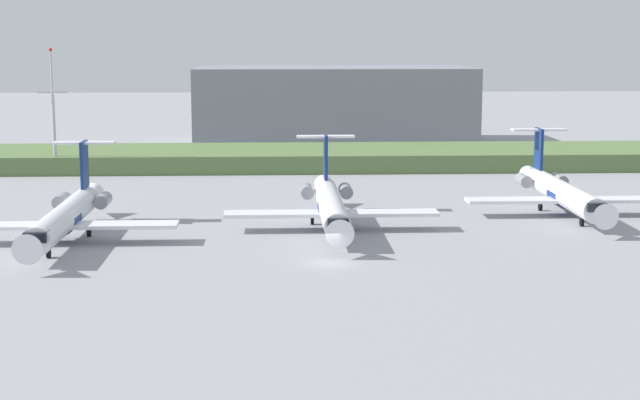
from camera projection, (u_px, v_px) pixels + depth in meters
ground_plane at (315, 207)px, 118.39m from camera, size 500.00×500.00×0.00m
grass_berm at (306, 158)px, 155.33m from camera, size 320.00×20.00×2.78m
regional_jet_second at (66, 216)px, 98.41m from camera, size 22.81×31.00×9.00m
regional_jet_third at (331, 204)px, 105.05m from camera, size 22.81×31.00×9.00m
regional_jet_fourth at (561, 192)px, 113.58m from camera, size 22.81×31.00×9.00m
antenna_mast at (54, 122)px, 144.68m from camera, size 4.40×0.50×18.79m
distant_hangar at (333, 105)px, 189.00m from camera, size 52.48×27.56×14.68m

